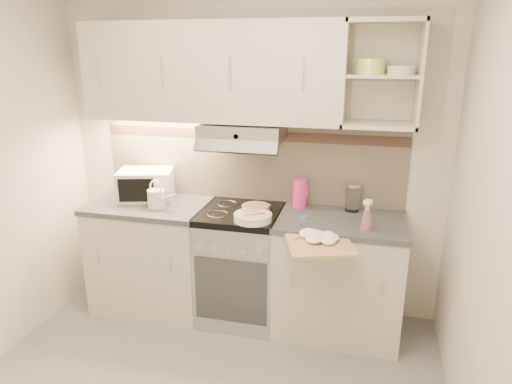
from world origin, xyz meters
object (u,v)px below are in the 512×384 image
Objects in this scene: microwave at (146,185)px; pink_pitcher at (300,193)px; watering_can at (157,198)px; glass_jar at (353,197)px; electric_range at (241,265)px; cutting_board at (320,245)px; spray_bottle at (367,217)px; plate_stack at (253,217)px.

pink_pitcher is at bearing -11.19° from microwave.
glass_jar is at bearing 25.55° from watering_can.
pink_pitcher is (1.05, 0.28, 0.03)m from watering_can.
electric_range is at bearing -22.71° from microwave.
microwave reaches higher than electric_range.
watering_can is 0.63× the size of cutting_board.
electric_range is 1.00m from microwave.
spray_bottle is at bearing 11.78° from watering_can.
pink_pitcher is (1.23, 0.10, -0.01)m from microwave.
plate_stack is at bearing -32.10° from microwave.
watering_can is 1.20× the size of glass_jar.
pink_pitcher is 0.40m from glass_jar.
plate_stack is at bearing -150.83° from glass_jar.
electric_range is at bearing 128.03° from plate_stack.
electric_range is 1.00m from glass_jar.
watering_can is at bearing -169.19° from glass_jar.
plate_stack reaches higher than cutting_board.
spray_bottle is (0.50, -0.36, -0.02)m from pink_pitcher.
microwave is at bearing -165.32° from spray_bottle.
spray_bottle is (0.11, -0.36, -0.02)m from glass_jar.
pink_pitcher is at bearing 29.71° from watering_can.
microwave is 1.21× the size of cutting_board.
glass_jar is (1.63, 0.10, -0.01)m from microwave.
plate_stack is 1.28× the size of glass_jar.
plate_stack is 0.48m from pink_pitcher.
plate_stack is 1.24× the size of pink_pitcher.
plate_stack is at bearing -116.58° from pink_pitcher.
pink_pitcher reaches higher than watering_can.
spray_bottle is (0.92, -0.16, 0.54)m from electric_range.
electric_range is 0.88m from cutting_board.
spray_bottle is 0.57× the size of cutting_board.
electric_range reaches higher than cutting_board.
electric_range is 4.13× the size of pink_pitcher.
watering_can is at bearing 146.69° from cutting_board.
pink_pitcher reaches higher than cutting_board.
glass_jar is at bearing -12.55° from microwave.
watering_can is 1.48m from glass_jar.
spray_bottle is (1.74, -0.26, -0.03)m from microwave.
glass_jar reaches higher than electric_range.
plate_stack is 1.18× the size of spray_bottle.
pink_pitcher is at bearing 53.99° from plate_stack.
electric_range is at bearing -166.52° from glass_jar.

